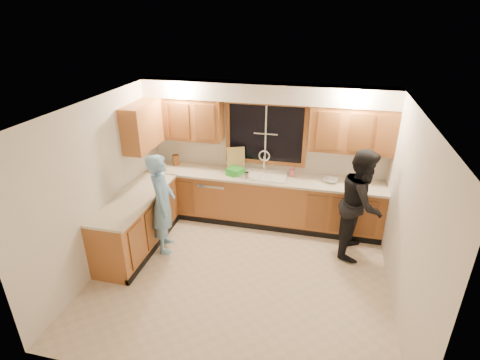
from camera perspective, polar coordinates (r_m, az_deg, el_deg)
name	(u,v)px	position (r m, az deg, el deg)	size (l,w,h in m)	color
floor	(241,275)	(5.71, 0.12, -14.32)	(4.20, 4.20, 0.00)	beige
ceiling	(241,109)	(4.57, 0.14, 10.80)	(4.20, 4.20, 0.00)	silver
wall_back	(265,152)	(6.72, 3.87, 4.24)	(4.20, 4.20, 0.00)	silver
wall_left	(101,185)	(5.82, -20.43, -0.73)	(3.80, 3.80, 0.00)	silver
wall_right	(408,220)	(5.03, 24.21, -5.52)	(3.80, 3.80, 0.00)	silver
base_cabinets_back	(261,200)	(6.78, 3.24, -3.04)	(4.20, 0.60, 0.88)	#A86330
base_cabinets_left	(137,223)	(6.30, -15.35, -6.34)	(0.60, 1.90, 0.88)	#A86330
countertop_back	(262,177)	(6.57, 3.31, 0.45)	(4.20, 0.63, 0.04)	beige
countertop_left	(135,198)	(6.08, -15.71, -2.64)	(0.63, 1.90, 0.04)	beige
upper_cabinets_left	(185,118)	(6.76, -8.38, 9.29)	(1.35, 0.33, 0.75)	#A86330
upper_cabinets_right	(352,129)	(6.32, 16.70, 7.39)	(1.35, 0.33, 0.75)	#A86330
upper_cabinets_return	(142,126)	(6.43, -14.64, 7.94)	(0.33, 0.90, 0.75)	#A86330
soffit	(265,92)	(6.25, 3.88, 13.17)	(4.20, 0.35, 0.30)	white
window_frame	(266,134)	(6.60, 3.94, 7.06)	(1.44, 0.03, 1.14)	black
sink	(262,178)	(6.60, 3.33, 0.24)	(0.86, 0.52, 0.57)	white
dishwasher	(216,197)	(6.97, -3.68, -2.54)	(0.60, 0.56, 0.82)	white
stove	(119,242)	(5.89, -17.94, -8.98)	(0.58, 0.75, 0.90)	white
man	(162,204)	(5.98, -11.73, -3.54)	(0.60, 0.39, 1.64)	#79B1E5
woman	(361,203)	(6.04, 17.97, -3.40)	(0.85, 0.66, 1.75)	black
knife_block	(176,160)	(7.08, -9.75, 3.01)	(0.11, 0.09, 0.20)	brown
cutting_board	(236,159)	(6.72, -0.61, 3.23)	(0.32, 0.02, 0.43)	tan
dish_crate	(235,172)	(6.57, -0.71, 1.29)	(0.26, 0.25, 0.12)	green
soap_bottle	(292,171)	(6.58, 7.94, 1.34)	(0.08, 0.08, 0.18)	#E45678
bowl	(331,180)	(6.50, 13.63, -0.06)	(0.24, 0.24, 0.06)	silver
can_left	(238,173)	(6.55, -0.29, 1.12)	(0.06, 0.06, 0.11)	#C1AF94
can_right	(247,176)	(6.39, 1.00, 0.63)	(0.07, 0.07, 0.13)	#C1AF94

